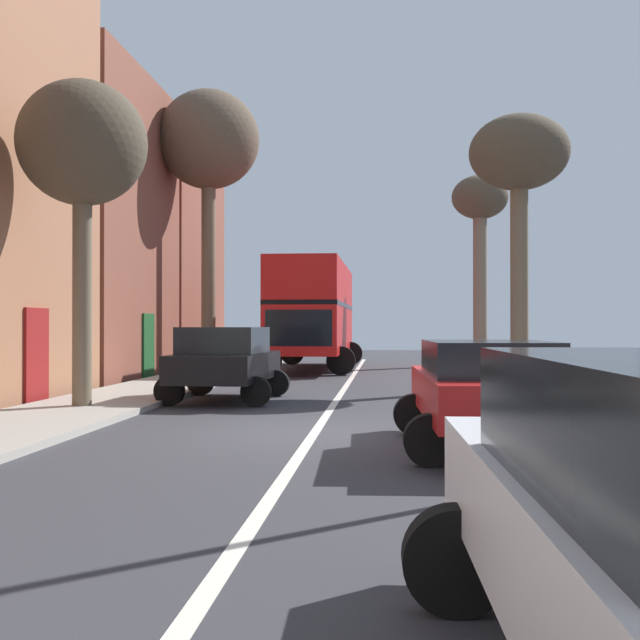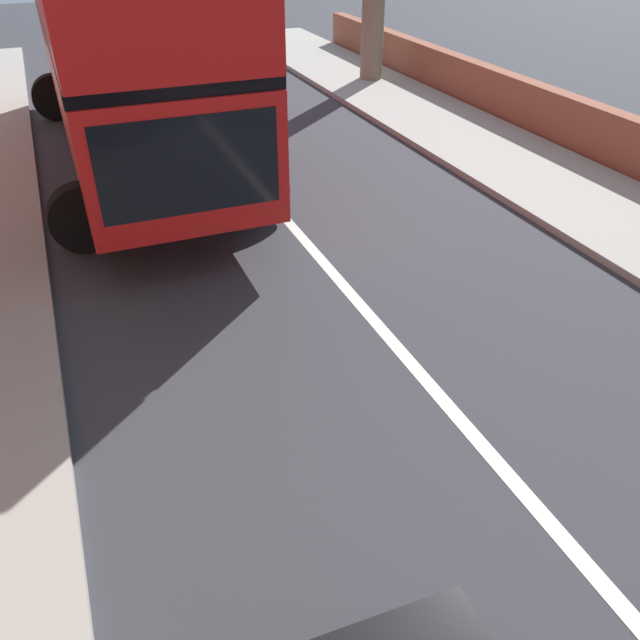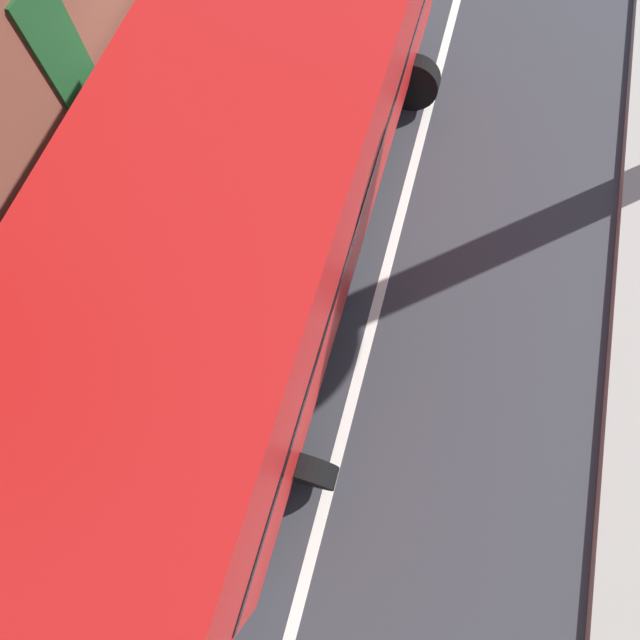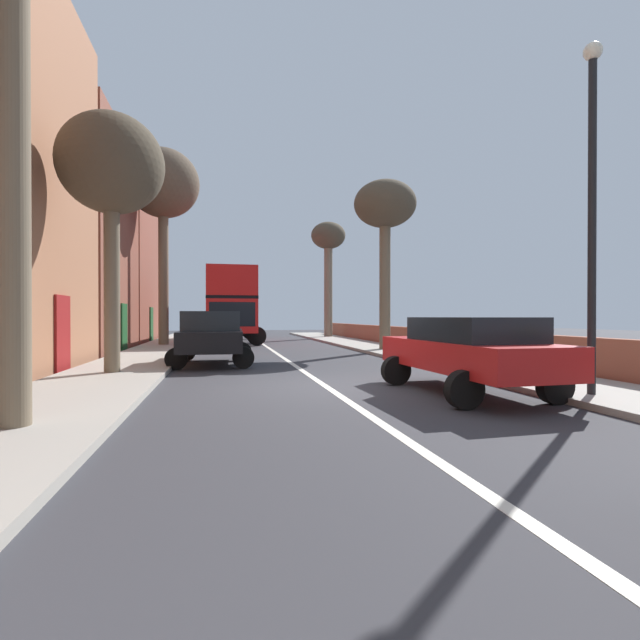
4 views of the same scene
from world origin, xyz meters
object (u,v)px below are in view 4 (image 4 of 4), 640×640
parked_car_black_left_0 (212,335)px  street_tree_left_4 (111,168)px  double_decker_bus (231,303)px  lamppost_right (592,189)px  street_tree_left_0 (163,187)px  street_tree_right_1 (328,245)px  parked_car_red_right_3 (467,349)px  street_tree_right_5 (385,210)px

parked_car_black_left_0 → street_tree_left_4: 5.47m
double_decker_bus → lamppost_right: lamppost_right is taller
parked_car_black_left_0 → street_tree_left_0: bearing=105.3°
double_decker_bus → street_tree_left_0: bearing=-135.1°
street_tree_right_1 → lamppost_right: street_tree_right_1 is taller
double_decker_bus → parked_car_red_right_3: bearing=-77.8°
lamppost_right → street_tree_left_4: bearing=149.9°
street_tree_right_1 → lamppost_right: 24.64m
street_tree_right_1 → street_tree_right_5: 12.66m
street_tree_left_0 → street_tree_left_4: size_ratio=1.52×
street_tree_left_0 → street_tree_left_4: street_tree_left_0 is taller
street_tree_right_5 → street_tree_right_1: bearing=88.1°
parked_car_red_right_3 → street_tree_left_0: size_ratio=0.45×
parked_car_black_left_0 → street_tree_left_4: street_tree_left_4 is taller
street_tree_right_5 → street_tree_left_4: bearing=-146.2°
double_decker_bus → parked_car_black_left_0: double_decker_bus is taller
parked_car_red_right_3 → street_tree_left_4: bearing=150.4°
street_tree_left_0 → street_tree_left_4: bearing=-89.1°
double_decker_bus → street_tree_right_5: size_ratio=1.41×
parked_car_black_left_0 → lamppost_right: 10.66m
double_decker_bus → lamppost_right: (6.00, -20.57, 1.45)m
street_tree_right_5 → double_decker_bus: bearing=126.4°
parked_car_red_right_3 → street_tree_right_5: size_ratio=0.61×
double_decker_bus → street_tree_right_5: street_tree_right_5 is taller
parked_car_red_right_3 → lamppost_right: size_ratio=0.71×
parked_car_black_left_0 → street_tree_right_5: street_tree_right_5 is taller
street_tree_left_4 → street_tree_right_5: street_tree_right_5 is taller
parked_car_red_right_3 → parked_car_black_left_0: bearing=127.3°
parked_car_red_right_3 → street_tree_left_4: 9.59m
street_tree_right_5 → lamppost_right: 12.06m
street_tree_right_5 → lamppost_right: bearing=-92.1°
double_decker_bus → street_tree_right_1: size_ratio=1.27×
double_decker_bus → street_tree_left_0: 7.47m
lamppost_right → parked_car_red_right_3: bearing=147.7°
street_tree_left_4 → street_tree_right_1: bearing=62.2°
parked_car_red_right_3 → street_tree_left_0: (-7.60, 16.05, 7.21)m
parked_car_black_left_0 → street_tree_right_1: street_tree_right_1 is taller
parked_car_black_left_0 → lamppost_right: bearing=-48.5°
parked_car_black_left_0 → parked_car_red_right_3: bearing=-52.7°
parked_car_black_left_0 → parked_car_red_right_3: 8.25m
street_tree_left_0 → lamppost_right: bearing=-61.3°
parked_car_red_right_3 → street_tree_left_4: size_ratio=0.69×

